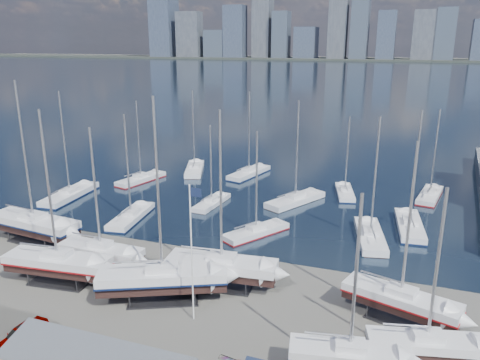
% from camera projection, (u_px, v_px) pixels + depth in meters
% --- Properties ---
extents(ground, '(1400.00, 1400.00, 0.00)m').
position_uv_depth(ground, '(191.00, 300.00, 41.59)').
color(ground, '#605E59').
rests_on(ground, ground).
extents(water, '(1400.00, 600.00, 0.40)m').
position_uv_depth(water, '(386.00, 75.00, 321.37)').
color(water, '#1A293C').
rests_on(water, ground).
extents(far_shore, '(1400.00, 80.00, 2.20)m').
position_uv_depth(far_shore, '(398.00, 60.00, 555.63)').
color(far_shore, '#2D332D').
rests_on(far_shore, ground).
extents(skyline, '(639.14, 43.80, 107.69)m').
position_uv_depth(skyline, '(394.00, 26.00, 541.72)').
color(skyline, '#475166').
rests_on(skyline, far_shore).
extents(sailboat_cradle_0, '(11.69, 4.33, 18.28)m').
position_uv_depth(sailboat_cradle_0, '(34.00, 224.00, 53.11)').
color(sailboat_cradle_0, '#2D2D33').
rests_on(sailboat_cradle_0, ground).
extents(sailboat_cradle_1, '(10.52, 3.93, 16.57)m').
position_uv_depth(sailboat_cradle_1, '(58.00, 263.00, 44.02)').
color(sailboat_cradle_1, '#2D2D33').
rests_on(sailboat_cradle_1, ground).
extents(sailboat_cradle_2, '(8.89, 2.70, 14.53)m').
position_uv_depth(sailboat_cradle_2, '(101.00, 252.00, 46.62)').
color(sailboat_cradle_2, '#2D2D33').
rests_on(sailboat_cradle_2, ground).
extents(sailboat_cradle_3, '(11.55, 7.65, 18.06)m').
position_uv_depth(sailboat_cradle_3, '(163.00, 278.00, 41.05)').
color(sailboat_cradle_3, '#2D2D33').
rests_on(sailboat_cradle_3, ground).
extents(sailboat_cradle_4, '(10.47, 3.90, 16.64)m').
position_uv_depth(sailboat_cradle_4, '(222.00, 266.00, 43.32)').
color(sailboat_cradle_4, '#2D2D33').
rests_on(sailboat_cradle_4, ground).
extents(sailboat_cradle_5, '(8.42, 3.72, 13.37)m').
position_uv_depth(sailboat_cradle_5, '(350.00, 355.00, 31.32)').
color(sailboat_cradle_5, '#2D2D33').
rests_on(sailboat_cradle_5, ground).
extents(sailboat_cradle_6, '(9.69, 5.26, 15.16)m').
position_uv_depth(sailboat_cradle_6, '(401.00, 300.00, 37.82)').
color(sailboat_cradle_6, '#2D2D33').
rests_on(sailboat_cradle_6, ground).
extents(sailboat_cradle_7, '(8.37, 4.03, 13.38)m').
position_uv_depth(sailboat_cradle_7, '(427.00, 345.00, 32.38)').
color(sailboat_cradle_7, '#2D2D33').
rests_on(sailboat_cradle_7, ground).
extents(sailboat_moored_0, '(3.79, 11.08, 16.30)m').
position_uv_depth(sailboat_moored_0, '(70.00, 196.00, 68.78)').
color(sailboat_moored_0, black).
rests_on(sailboat_moored_0, water).
extents(sailboat_moored_1, '(4.82, 9.62, 13.85)m').
position_uv_depth(sailboat_moored_1, '(141.00, 180.00, 76.71)').
color(sailboat_moored_1, black).
rests_on(sailboat_moored_1, water).
extents(sailboat_moored_2, '(6.06, 10.25, 14.96)m').
position_uv_depth(sailboat_moored_2, '(195.00, 170.00, 82.50)').
color(sailboat_moored_2, black).
rests_on(sailboat_moored_2, water).
extents(sailboat_moored_3, '(3.91, 9.84, 14.31)m').
position_uv_depth(sailboat_moored_3, '(131.00, 218.00, 60.32)').
color(sailboat_moored_3, black).
rests_on(sailboat_moored_3, water).
extents(sailboat_moored_4, '(2.81, 8.03, 11.91)m').
position_uv_depth(sailboat_moored_4, '(212.00, 203.00, 65.66)').
color(sailboat_moored_4, black).
rests_on(sailboat_moored_4, water).
extents(sailboat_moored_5, '(5.10, 10.38, 14.95)m').
position_uv_depth(sailboat_moored_5, '(249.00, 174.00, 80.15)').
color(sailboat_moored_5, black).
rests_on(sailboat_moored_5, water).
extents(sailboat_moored_6, '(6.68, 8.74, 13.09)m').
position_uv_depth(sailboat_moored_6, '(256.00, 233.00, 55.53)').
color(sailboat_moored_6, black).
rests_on(sailboat_moored_6, water).
extents(sailboat_moored_7, '(7.16, 10.27, 15.25)m').
position_uv_depth(sailboat_moored_7, '(295.00, 201.00, 66.47)').
color(sailboat_moored_7, black).
rests_on(sailboat_moored_7, water).
extents(sailboat_moored_8, '(4.11, 8.58, 12.36)m').
position_uv_depth(sailboat_moored_8, '(345.00, 193.00, 70.06)').
color(sailboat_moored_8, black).
rests_on(sailboat_moored_8, water).
extents(sailboat_moored_9, '(4.73, 10.33, 15.05)m').
position_uv_depth(sailboat_moored_9, '(370.00, 237.00, 54.22)').
color(sailboat_moored_9, black).
rests_on(sailboat_moored_9, water).
extents(sailboat_moored_10, '(3.97, 10.47, 15.27)m').
position_uv_depth(sailboat_moored_10, '(409.00, 227.00, 57.23)').
color(sailboat_moored_10, black).
rests_on(sailboat_moored_10, water).
extents(sailboat_moored_11, '(4.15, 9.46, 13.67)m').
position_uv_depth(sailboat_moored_11, '(430.00, 196.00, 68.63)').
color(sailboat_moored_11, black).
rests_on(sailboat_moored_11, water).
extents(car_a, '(1.97, 4.43, 1.48)m').
position_uv_depth(car_a, '(22.00, 335.00, 35.46)').
color(car_a, gray).
rests_on(car_a, ground).
extents(flagpole, '(1.03, 0.12, 11.69)m').
position_uv_depth(flagpole, '(192.00, 245.00, 36.89)').
color(flagpole, white).
rests_on(flagpole, ground).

